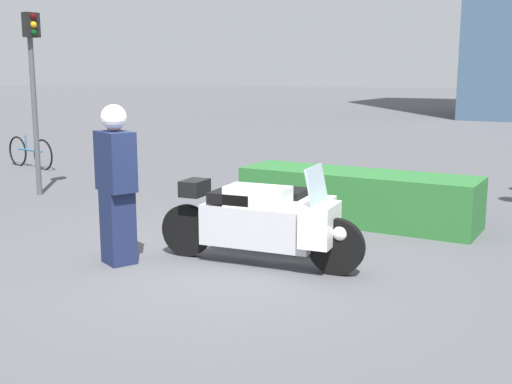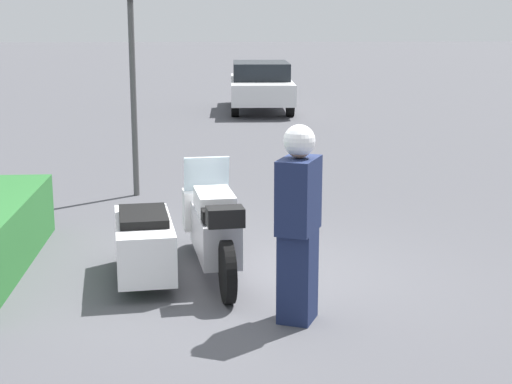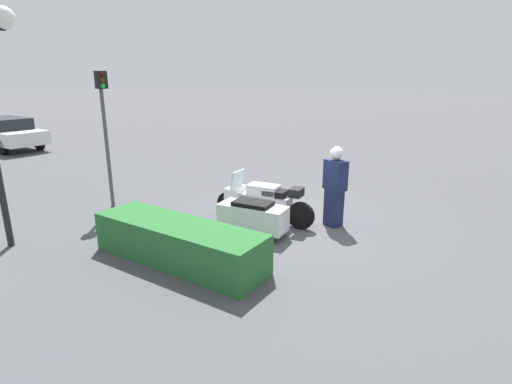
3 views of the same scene
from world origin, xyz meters
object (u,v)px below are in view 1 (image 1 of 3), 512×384
Objects in this scene: police_motorcycle at (275,218)px; hedge_bush_curbside at (357,197)px; traffic_light_far at (33,76)px; bicycle_parked at (30,153)px; officer_rider at (116,181)px.

hedge_bush_curbside is at bearing 77.66° from police_motorcycle.
bicycle_parked is (-2.72, 2.17, -1.71)m from traffic_light_far.
hedge_bush_curbside is at bearing 177.19° from officer_rider.
police_motorcycle is 0.71× the size of hedge_bush_curbside.
traffic_light_far reaches higher than police_motorcycle.
hedge_bush_curbside is 1.09× the size of traffic_light_far.
bicycle_parked is at bearing 149.84° from traffic_light_far.
traffic_light_far is at bearing -29.43° from bicycle_parked.
bicycle_parked is (-8.02, 3.46, -0.12)m from police_motorcycle.
police_motorcycle is 8.74m from bicycle_parked.
bicycle_parked is at bearing 170.49° from hedge_bush_curbside.
officer_rider is at bearing -116.33° from hedge_bush_curbside.
traffic_light_far is at bearing -98.03° from officer_rider.
traffic_light_far is at bearing -171.82° from hedge_bush_curbside.
officer_rider is 0.53× the size of hedge_bush_curbside.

